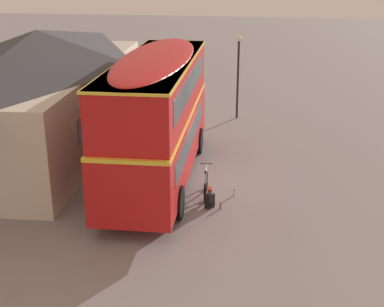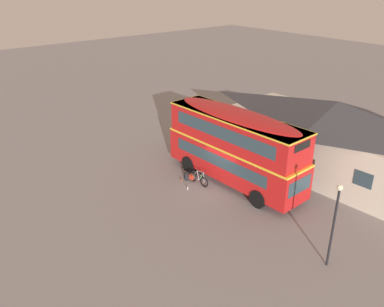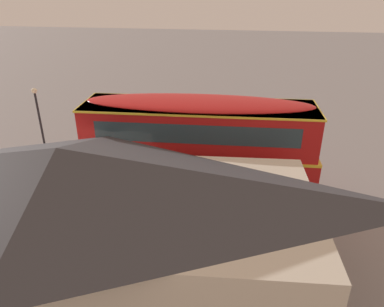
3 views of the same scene
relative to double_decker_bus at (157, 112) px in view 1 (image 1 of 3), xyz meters
name	(u,v)px [view 1 (image 1 of 3)]	position (x,y,z in m)	size (l,w,h in m)	color
ground_plane	(188,180)	(0.07, -1.11, -2.64)	(120.00, 120.00, 0.00)	gray
double_decker_bus	(157,112)	(0.00, 0.00, 0.00)	(9.99, 2.89, 4.79)	black
touring_bicycle	(206,187)	(-1.27, -1.97, -2.27)	(1.71, 0.55, 1.04)	black
backpack_on_ground	(210,200)	(-2.14, -2.20, -2.36)	(0.37, 0.34, 0.54)	black
water_bottle_red_squeeze	(221,206)	(-2.19, -2.57, -2.54)	(0.07, 0.07, 0.22)	#D84C33
water_bottle_clear_plastic	(234,193)	(-1.08, -2.94, -2.53)	(0.07, 0.07, 0.24)	silver
pub_building	(42,88)	(3.18, 5.84, -0.06)	(15.11, 6.88, 5.07)	beige
street_lamp	(238,68)	(8.58, -2.34, 0.02)	(0.28, 0.28, 4.27)	black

